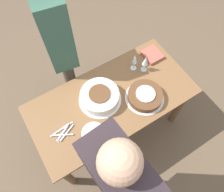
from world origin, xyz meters
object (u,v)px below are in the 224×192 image
Objects in this scene: wine_glass_near at (135,60)px; person_cutting at (117,181)px; cake_front_chocolate at (145,96)px; cake_center_white at (100,97)px; wine_glass_far at (145,61)px; person_watching at (57,39)px.

person_cutting is (-0.69, -0.78, 0.14)m from wine_glass_near.
person_cutting reaches higher than cake_front_chocolate.
cake_front_chocolate is 0.20× the size of person_cutting.
cake_center_white is 1.92× the size of wine_glass_far.
wine_glass_near reaches higher than cake_center_white.
wine_glass_near is 0.10m from wine_glass_far.
wine_glass_near is 0.69m from person_watching.
cake_front_chocolate is at bearing -107.32° from wine_glass_near.
wine_glass_far is at bearing 57.96° from person_watching.
cake_center_white is 0.22× the size of person_cutting.
wine_glass_near is 0.97× the size of wine_glass_far.
wine_glass_far is at bearing 55.55° from cake_front_chocolate.
cake_front_chocolate is at bearing -124.45° from wine_glass_far.
wine_glass_far reaches higher than cake_center_white.
cake_center_white is at bearing -164.48° from wine_glass_near.
cake_front_chocolate is at bearing -56.26° from person_cutting.
cake_center_white is 0.74m from person_cutting.
cake_front_chocolate is 0.31m from wine_glass_far.
wine_glass_far is 0.12× the size of person_cutting.
person_cutting is at bearing -131.43° from wine_glass_near.
cake_front_chocolate is at bearing -29.59° from cake_center_white.
cake_center_white is 0.51m from wine_glass_far.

